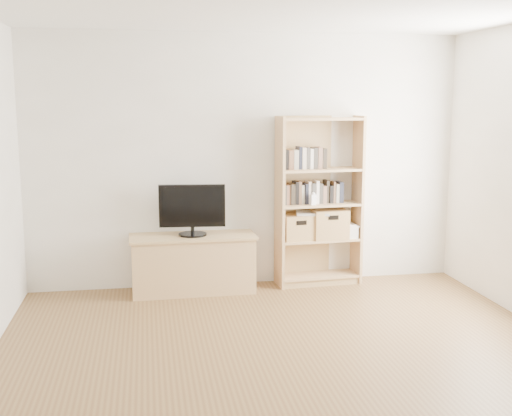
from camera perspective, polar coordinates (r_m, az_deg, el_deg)
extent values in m
cube|color=brown|center=(4.60, 4.22, -15.26)|extent=(4.50, 5.00, 0.01)
cube|color=silver|center=(6.66, -0.84, 4.20)|extent=(4.50, 0.02, 2.60)
cube|color=tan|center=(6.55, -5.61, -5.03)|extent=(1.23, 0.48, 0.56)
cube|color=tan|center=(6.71, 5.62, 0.60)|extent=(0.90, 0.38, 1.76)
cube|color=black|center=(6.43, -5.69, -0.17)|extent=(0.66, 0.11, 0.52)
cube|color=#3D3932|center=(6.72, 5.58, 1.38)|extent=(0.81, 0.18, 0.22)
cube|color=#3D3932|center=(6.61, 4.02, 4.28)|extent=(0.36, 0.17, 0.18)
cube|color=white|center=(6.58, 5.11, 0.74)|extent=(0.06, 0.05, 0.11)
cube|color=#AE834E|center=(6.68, 3.70, -1.70)|extent=(0.34, 0.29, 0.26)
cube|color=#AE834E|center=(6.79, 6.46, -1.38)|extent=(0.38, 0.32, 0.30)
cube|color=white|center=(6.70, 5.05, -0.45)|extent=(0.37, 0.29, 0.03)
cube|color=beige|center=(6.87, 7.98, -2.03)|extent=(0.20, 0.27, 0.12)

